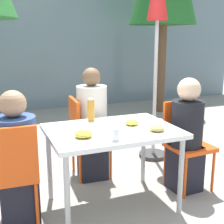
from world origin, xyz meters
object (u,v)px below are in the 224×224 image
drinking_cup (115,134)px  closed_umbrella (157,12)px  person_right (186,137)px  bottle (91,110)px  chair_right (185,137)px  person_far (92,127)px  salad_bowl (155,123)px  chair_far (84,131)px  chair_left (11,169)px  person_left (17,164)px

drinking_cup → closed_umbrella: bearing=49.6°
person_right → bottle: size_ratio=5.26×
chair_right → drinking_cup: bearing=21.2°
chair_right → bottle: bottle is taller
chair_right → closed_umbrella: (0.10, 0.81, 1.29)m
person_far → salad_bowl: bearing=30.2°
person_far → drinking_cup: size_ratio=12.18×
chair_right → person_right: bearing=57.9°
chair_far → bottle: 0.50m
chair_right → closed_umbrella: bearing=-99.4°
chair_left → person_far: person_far is taller
closed_umbrella → person_right: bearing=-99.2°
person_left → closed_umbrella: (1.76, 0.90, 1.28)m
person_left → person_far: person_far is taller
chair_right → drinking_cup: 1.07m
person_far → salad_bowl: size_ratio=8.34×
person_right → salad_bowl: person_right is taller
person_right → chair_far: bearing=-40.9°
person_far → bottle: bearing=-16.5°
person_right → salad_bowl: bearing=9.2°
person_left → person_far: 1.05m
bottle → drinking_cup: bearing=-91.1°
chair_far → drinking_cup: size_ratio=8.89×
person_left → bottle: 0.84m
person_left → drinking_cup: size_ratio=11.30×
person_right → chair_left: bearing=0.3°
chair_right → drinking_cup: (-0.95, -0.42, 0.27)m
person_far → drinking_cup: 0.99m
chair_right → closed_umbrella: closed_umbrella is taller
chair_far → salad_bowl: bearing=33.1°
chair_left → salad_bowl: 1.28m
chair_left → chair_far: bearing=45.0°
person_far → closed_umbrella: (0.92, 0.28, 1.23)m
chair_far → person_far: 0.11m
closed_umbrella → chair_far: bearing=-167.5°
chair_right → person_right: (-0.05, -0.08, 0.03)m
person_left → person_far: (0.84, 0.62, 0.05)m
closed_umbrella → salad_bowl: bearing=-119.5°
person_far → drinking_cup: bearing=-4.7°
person_left → person_far: size_ratio=0.93×
chair_left → person_left: size_ratio=0.79×
chair_right → closed_umbrella: size_ratio=0.35×
chair_far → drinking_cup: bearing=0.0°
person_right → chair_far: 1.09m
person_left → drinking_cup: person_left is taller
chair_left → person_right: bearing=5.0°
bottle → person_left: bearing=-158.0°
person_left → person_right: (1.61, 0.00, 0.02)m
chair_right → salad_bowl: size_ratio=6.09×
chair_left → person_right: 1.67m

